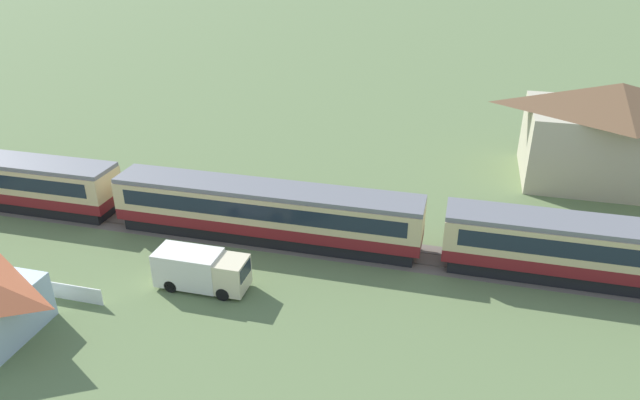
{
  "coord_description": "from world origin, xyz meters",
  "views": [
    {
      "loc": [
        -15.18,
        -33.11,
        19.62
      ],
      "look_at": [
        -24.12,
        1.52,
        2.24
      ],
      "focal_mm": 32.0,
      "sensor_mm": 36.0,
      "label": 1
    }
  ],
  "objects": [
    {
      "name": "delivery_truck_cream",
      "position": [
        -29.1,
        -7.34,
        1.23
      ],
      "size": [
        5.52,
        2.05,
        2.33
      ],
      "color": "beige",
      "rests_on": "ground_plane"
    },
    {
      "name": "railway_track",
      "position": [
        -33.61,
        -0.77,
        0.01
      ],
      "size": [
        155.19,
        3.6,
        0.04
      ],
      "color": "#665B51",
      "rests_on": "ground_plane"
    },
    {
      "name": "passenger_train",
      "position": [
        -27.07,
        -0.77,
        2.17
      ],
      "size": [
        111.21,
        3.18,
        3.91
      ],
      "color": "maroon",
      "rests_on": "ground_plane"
    },
    {
      "name": "station_house_brown_roof",
      "position": [
        -3.19,
        15.65,
        4.31
      ],
      "size": [
        14.14,
        9.81,
        8.35
      ],
      "color": "#BCB293",
      "rests_on": "ground_plane"
    }
  ]
}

